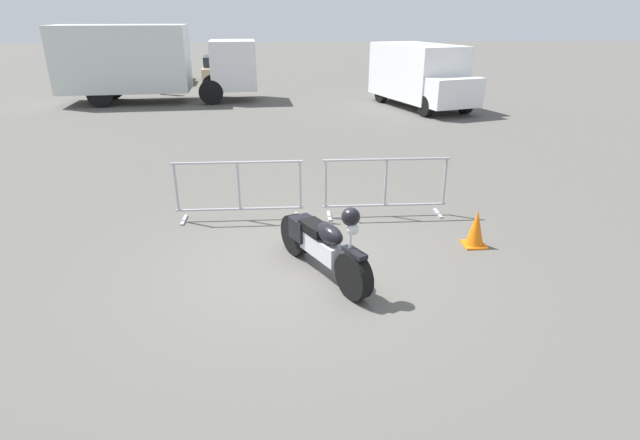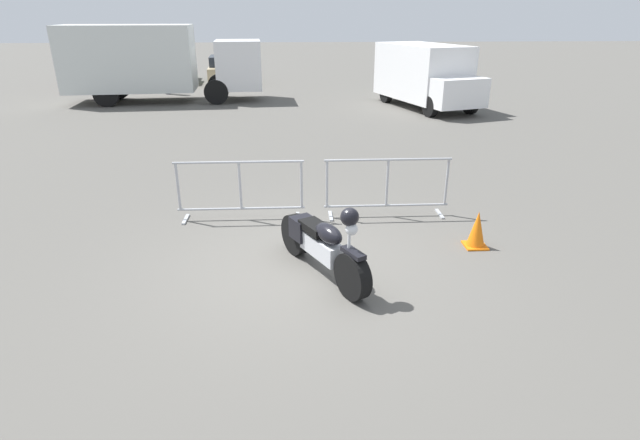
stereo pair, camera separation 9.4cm
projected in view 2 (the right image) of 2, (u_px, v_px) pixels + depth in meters
name	position (u px, v px, depth m)	size (l,w,h in m)	color
ground_plane	(300.00, 267.00, 7.21)	(120.00, 120.00, 0.00)	#54514C
motorcycle	(322.00, 244.00, 6.87)	(1.15, 1.97, 1.21)	black
crowd_barrier_near	(240.00, 190.00, 8.69)	(2.24, 0.45, 1.07)	#9EA0A5
crowd_barrier_far	(387.00, 187.00, 8.83)	(2.24, 0.45, 1.07)	#9EA0A5
box_truck	(153.00, 60.00, 20.03)	(7.84, 2.79, 2.98)	silver
delivery_van	(425.00, 74.00, 19.03)	(3.36, 5.35, 2.31)	white
parked_car_maroon	(116.00, 68.00, 25.83)	(2.10, 4.44, 1.46)	maroon
parked_car_green	(172.00, 69.00, 26.02)	(2.01, 4.24, 1.40)	#236B38
parked_car_tan	(226.00, 70.00, 25.71)	(1.99, 4.19, 1.38)	tan
pedestrian	(166.00, 73.00, 22.23)	(0.47, 0.47, 1.69)	#262838
planter_island	(430.00, 83.00, 23.24)	(3.47, 3.47, 1.23)	#ADA89E
traffic_cone	(477.00, 230.00, 7.75)	(0.34, 0.34, 0.59)	orange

